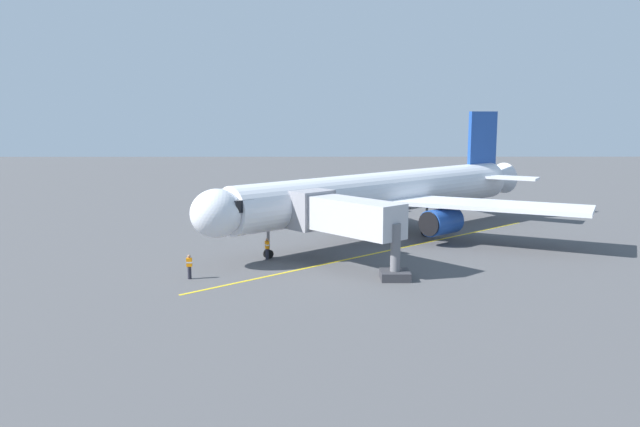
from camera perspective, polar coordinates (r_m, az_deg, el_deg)
The scene contains 7 objects.
ground_plane at distance 59.13m, azimuth 6.24°, elevation -2.18°, with size 220.00×220.00×0.00m, color #4C4C4F.
apron_lead_in_line at distance 53.97m, azimuth 6.34°, elevation -3.25°, with size 0.24×40.00×0.01m, color yellow.
airplane at distance 59.39m, azimuth 5.93°, elevation 1.79°, with size 33.50×32.58×11.50m.
jet_bridge at distance 47.69m, azimuth 1.66°, elevation -0.22°, with size 9.14×9.80×5.40m.
ground_crew_marshaller at distance 45.17m, azimuth -11.55°, elevation -4.63°, with size 0.41×0.27×1.71m.
ground_crew_wing_walker at distance 50.18m, azimuth -4.73°, elevation -3.12°, with size 0.40×0.47×1.71m.
tug_near_nose at distance 74.47m, azimuth 6.34°, elevation 0.67°, with size 2.57×2.74×1.50m.
Camera 1 is at (6.65, 57.65, 11.36)m, focal length 35.97 mm.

